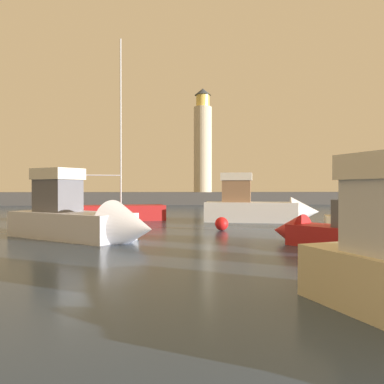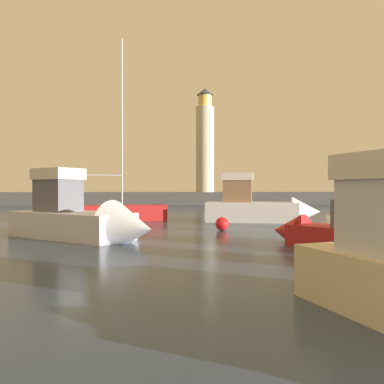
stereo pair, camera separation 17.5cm
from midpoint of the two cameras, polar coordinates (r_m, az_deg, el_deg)
The scene contains 9 objects.
ground_plane at distance 31.39m, azimuth 1.38°, elevation -4.14°, with size 220.00×220.00×0.00m, color #2D3D51.
breakwater at distance 60.33m, azimuth -1.50°, elevation -0.95°, with size 72.03×4.87×1.96m, color #423F3D.
lighthouse at distance 60.99m, azimuth 1.54°, elevation 7.34°, with size 2.86×2.86×16.49m.
motorboat_0 at distance 19.91m, azimuth -15.80°, elevation -3.96°, with size 8.59×7.30×4.17m.
motorboat_1 at distance 25.80m, azimuth 26.22°, elevation -3.66°, with size 6.36×3.71×2.71m.
motorboat_2 at distance 17.73m, azimuth 20.00°, elevation -5.67°, with size 5.33×6.25×2.44m.
motorboat_6 at distance 29.46m, azimuth 10.09°, elevation -2.27°, with size 8.79×4.30×4.02m.
sailboat_moored at distance 30.94m, azimuth -12.36°, elevation -2.98°, with size 8.94×3.88×14.49m.
mooring_buoy at distance 23.32m, azimuth 4.25°, elevation -4.77°, with size 0.82×0.82×0.82m, color red.
Camera 1 is at (-3.34, -2.01, 2.58)m, focal length 35.59 mm.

